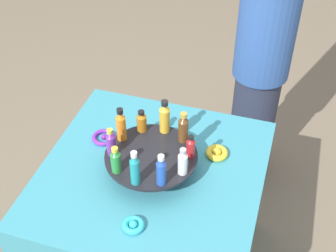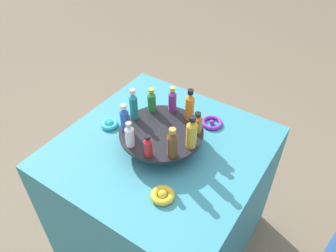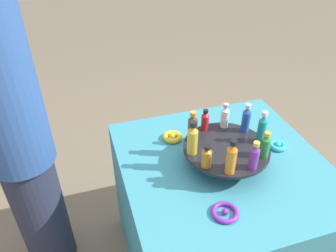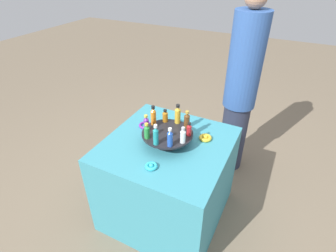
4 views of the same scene
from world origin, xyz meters
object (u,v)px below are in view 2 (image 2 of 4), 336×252
bottle_gold (192,133)px  ribbon_bow_gold (163,195)px  bottle_amber (197,123)px  bottle_orange (190,105)px  ribbon_bow_purple (212,123)px  bottle_green (152,101)px  bottle_clear (130,135)px  bottle_red (148,146)px  bottle_teal (133,105)px  ribbon_bow_teal (110,124)px  bottle_brown (172,144)px  bottle_purple (172,100)px  display_stand (161,136)px  bottle_blue (125,119)px

bottle_gold → ribbon_bow_gold: bottle_gold is taller
bottle_amber → bottle_orange: size_ratio=0.65×
bottle_gold → ribbon_bow_purple: bearing=7.3°
bottle_green → bottle_clear: 0.24m
bottle_amber → bottle_red: bearing=158.9°
bottle_red → ribbon_bow_gold: 0.19m
bottle_teal → ribbon_bow_gold: bearing=-127.1°
bottle_red → bottle_gold: bottle_gold is taller
bottle_orange → ribbon_bow_teal: 0.39m
bottle_clear → bottle_brown: size_ratio=0.86×
bottle_purple → bottle_brown: bearing=-147.1°
bottle_amber → bottle_green: bearing=86.9°
bottle_orange → ribbon_bow_purple: bottle_orange is taller
bottle_teal → bottle_brown: 0.28m
bottle_brown → ribbon_bow_gold: (-0.13, -0.04, -0.13)m
display_stand → ribbon_bow_teal: display_stand is taller
bottle_purple → bottle_blue: bearing=158.9°
bottle_purple → ribbon_bow_purple: bottle_purple is taller
ribbon_bow_gold → display_stand: bearing=35.3°
display_stand → bottle_amber: size_ratio=3.71×
bottle_green → ribbon_bow_gold: (-0.31, -0.27, -0.12)m
bottle_purple → ribbon_bow_purple: (0.11, -0.15, -0.13)m
bottle_purple → bottle_clear: bottle_purple is taller
bottle_teal → bottle_green: bearing=-21.1°
bottle_orange → bottle_green: (-0.04, 0.17, -0.02)m
ribbon_bow_gold → ribbon_bow_teal: 0.47m
bottle_amber → bottle_red: 0.24m
bottle_brown → bottle_gold: (0.08, -0.03, 0.01)m
display_stand → bottle_blue: 0.17m
bottle_red → bottle_brown: size_ratio=0.74×
bottle_orange → bottle_red: (-0.28, 0.01, -0.02)m
ribbon_bow_teal → ribbon_bow_gold: bearing=-114.7°
bottle_clear → ribbon_bow_purple: size_ratio=1.17×
display_stand → bottle_purple: bottle_purple is taller
bottle_purple → ribbon_bow_teal: size_ratio=1.53×
display_stand → bottle_orange: bearing=-21.1°
bottle_blue → ribbon_bow_gold: bearing=-116.9°
bottle_amber → bottle_red: (-0.22, 0.08, 0.00)m
bottle_red → ribbon_bow_purple: bottle_red is taller
ribbon_bow_gold → bottle_amber: bearing=6.5°
display_stand → bottle_red: size_ratio=3.56×
bottle_amber → bottle_orange: bearing=50.9°
bottle_clear → ribbon_bow_purple: bottle_clear is taller
bottle_amber → bottle_orange: bottle_orange is taller
bottle_green → bottle_red: (-0.23, -0.15, -0.01)m
bottle_amber → bottle_blue: bearing=122.9°
display_stand → bottle_brown: bottle_brown is taller
bottle_red → bottle_gold: (0.13, -0.11, 0.02)m
bottle_brown → ribbon_bow_teal: bearing=80.1°
bottle_red → ribbon_bow_gold: size_ratio=1.09×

